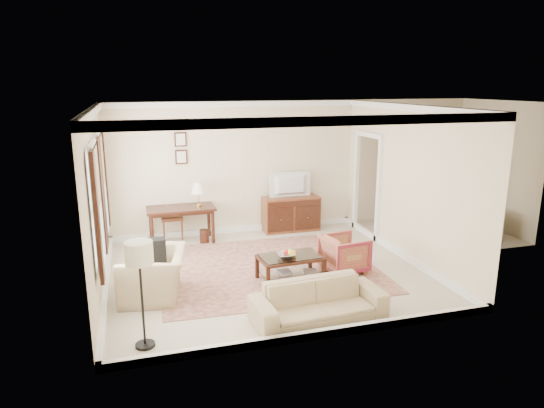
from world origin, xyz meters
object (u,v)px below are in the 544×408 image
striped_armchair (345,252)px  sofa (319,296)px  writing_desk (181,212)px  sideboard (291,214)px  coffee_table (290,261)px  tv (292,177)px  club_armchair (153,267)px

striped_armchair → sofa: size_ratio=0.39×
writing_desk → sideboard: 2.49m
sofa → striped_armchair: bearing=50.7°
coffee_table → sofa: sofa is taller
writing_desk → tv: size_ratio=1.54×
sideboard → writing_desk: bearing=-176.0°
striped_armchair → writing_desk: bearing=39.1°
club_armchair → coffee_table: bearing=99.4°
writing_desk → club_armchair: (-0.71, -2.57, -0.16)m
sideboard → striped_armchair: (0.12, -2.63, -0.03)m
writing_desk → coffee_table: writing_desk is taller
tv → coffee_table: 3.02m
sideboard → coffee_table: 2.90m
sideboard → striped_armchair: 2.64m
striped_armchair → club_armchair: 3.30m
striped_armchair → coffee_table: bearing=88.9°
sideboard → sofa: 4.32m
tv → striped_armchair: bearing=92.6°
writing_desk → striped_armchair: size_ratio=1.92×
writing_desk → sideboard: bearing=4.0°
striped_armchair → club_armchair: club_armchair is taller
coffee_table → sofa: bearing=-92.5°
coffee_table → club_armchair: size_ratio=0.98×
writing_desk → coffee_table: 3.02m
tv → club_armchair: 4.25m
writing_desk → sofa: (1.47, -4.03, -0.28)m
writing_desk → sideboard: size_ratio=1.10×
striped_armchair → tv: bearing=-4.8°
writing_desk → tv: (2.47, 0.15, 0.58)m
sideboard → coffee_table: (-0.93, -2.75, -0.05)m
sideboard → sofa: size_ratio=0.67×
writing_desk → tv: tv is taller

